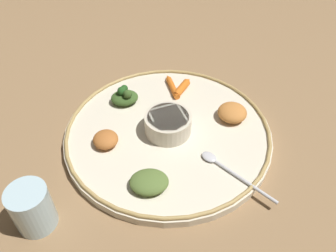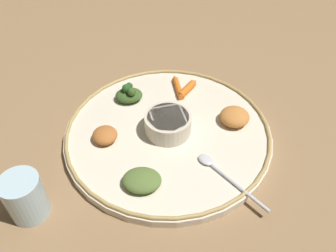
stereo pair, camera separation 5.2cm
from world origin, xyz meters
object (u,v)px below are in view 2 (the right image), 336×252
(greens_pile, at_px, (129,94))
(carrot_near_spoon, at_px, (188,88))
(spoon, at_px, (221,173))
(drinking_glass, at_px, (26,199))
(carrot_outer, at_px, (178,87))
(center_bowl, at_px, (168,123))

(greens_pile, height_order, carrot_near_spoon, greens_pile)
(spoon, xyz_separation_m, drinking_glass, (0.35, 0.12, 0.02))
(spoon, height_order, carrot_outer, carrot_outer)
(center_bowl, bearing_deg, greens_pile, -41.66)
(center_bowl, xyz_separation_m, carrot_outer, (-0.01, -0.15, -0.02))
(carrot_outer, bearing_deg, greens_pile, 26.39)
(greens_pile, distance_m, drinking_glass, 0.34)
(center_bowl, xyz_separation_m, drinking_glass, (0.23, 0.22, -0.00))
(carrot_near_spoon, height_order, drinking_glass, drinking_glass)
(carrot_near_spoon, relative_size, carrot_outer, 0.81)
(spoon, bearing_deg, carrot_near_spoon, -70.87)
(greens_pile, bearing_deg, spoon, 138.36)
(center_bowl, relative_size, greens_pile, 1.37)
(spoon, xyz_separation_m, carrot_outer, (0.11, -0.26, 0.00))
(carrot_near_spoon, xyz_separation_m, drinking_glass, (0.26, 0.37, 0.01))
(center_bowl, height_order, greens_pile, same)
(center_bowl, xyz_separation_m, spoon, (-0.12, 0.11, -0.02))
(greens_pile, bearing_deg, carrot_near_spoon, -159.80)
(spoon, relative_size, carrot_outer, 1.55)
(spoon, bearing_deg, carrot_outer, -66.12)
(carrot_outer, relative_size, drinking_glass, 1.02)
(center_bowl, bearing_deg, spoon, 138.38)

